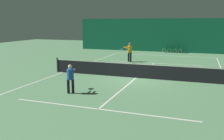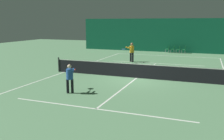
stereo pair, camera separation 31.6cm
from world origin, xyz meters
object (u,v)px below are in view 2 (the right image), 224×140
Objects in this scene: courtside_chair_1 at (173,49)px; courtside_chair_3 at (184,49)px; courtside_chair_0 at (168,49)px; tennis_net at (137,70)px; player_near at (70,76)px; player_far at (131,51)px; courtside_chair_2 at (179,49)px.

courtside_chair_1 and courtside_chair_3 have the same top height.
courtside_chair_1 is 1.26m from courtside_chair_3.
courtside_chair_3 is (1.90, 0.00, 0.00)m from courtside_chair_0.
courtside_chair_0 is (-0.24, 14.94, -0.03)m from tennis_net.
tennis_net is at bearing -1.49° from courtside_chair_1.
tennis_net reaches higher than courtside_chair_1.
player_near reaches higher than courtside_chair_0.
tennis_net is 14.29× the size of courtside_chair_1.
player_far reaches higher than courtside_chair_3.
courtside_chair_0 is 1.26m from courtside_chair_2.
player_near is at bearing -11.34° from courtside_chair_3.
courtside_chair_0 is 1.00× the size of courtside_chair_3.
tennis_net is at bearing -46.80° from player_near.
courtside_chair_1 is at bearing -166.80° from player_far.
tennis_net is 5.18m from player_near.
player_near is at bearing 30.63° from player_far.
player_near is 1.79× the size of courtside_chair_3.
player_near is 1.79× the size of courtside_chair_0.
courtside_chair_0 is 1.90m from courtside_chair_3.
courtside_chair_2 is (3.30, 19.59, -0.39)m from player_near.
courtside_chair_0 is (2.04, 8.53, -0.54)m from player_far.
player_far is (-2.28, 6.41, 0.51)m from tennis_net.
courtside_chair_3 is (1.26, 0.00, 0.00)m from courtside_chair_1.
courtside_chair_1 is (2.67, 19.59, -0.39)m from player_near.
player_far reaches higher than courtside_chair_1.
courtside_chair_0 is (2.03, 19.59, -0.39)m from player_near.
player_far is 9.17m from courtside_chair_2.
player_near is 11.05m from player_far.
player_near is at bearing -9.55° from courtside_chair_2.
player_near is 19.98m from courtside_chair_3.
courtside_chair_3 is at bearing 90.00° from courtside_chair_0.
player_near is 19.87m from courtside_chair_2.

